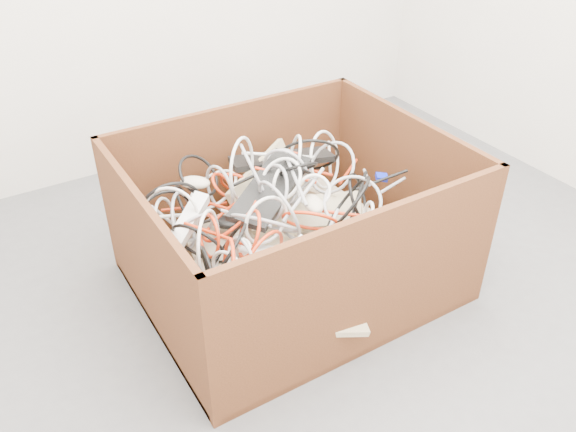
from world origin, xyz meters
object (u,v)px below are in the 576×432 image
power_strip_right (275,254)px  vga_plug (382,177)px  power_strip_left (185,226)px  cardboard_box (287,251)px

power_strip_right → vga_plug: size_ratio=5.55×
power_strip_left → vga_plug: size_ratio=6.57×
power_strip_left → vga_plug: 0.81m
power_strip_left → power_strip_right: 0.32m
power_strip_right → vga_plug: 0.61m
cardboard_box → power_strip_left: size_ratio=3.80×
power_strip_right → vga_plug: vga_plug is taller
cardboard_box → power_strip_right: 0.29m
cardboard_box → vga_plug: (0.43, -0.02, 0.21)m
power_strip_right → power_strip_left: bearing=156.0°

